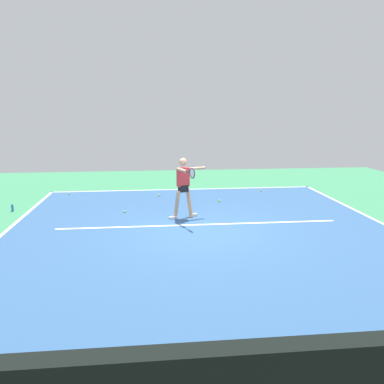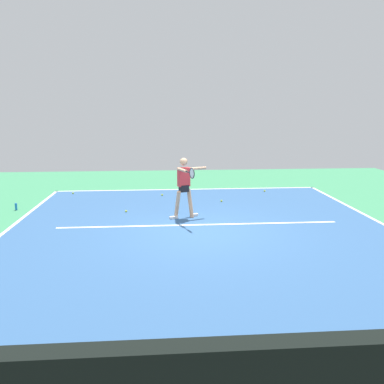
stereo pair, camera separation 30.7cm
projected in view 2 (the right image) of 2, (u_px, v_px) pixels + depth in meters
name	position (u px, v px, depth m)	size (l,w,h in m)	color
ground_plane	(201.00, 231.00, 10.29)	(20.94, 20.94, 0.00)	#388456
court_surface	(201.00, 231.00, 10.29)	(10.27, 11.00, 0.00)	#2D5484
court_line_baseline_near	(187.00, 189.00, 15.61)	(10.27, 0.10, 0.01)	white
court_line_baseline_far	(244.00, 361.00, 4.97)	(10.27, 0.10, 0.01)	white
court_line_sideline_right	(0.00, 235.00, 9.91)	(0.10, 11.00, 0.01)	white
court_line_service	(199.00, 225.00, 10.82)	(7.70, 0.10, 0.01)	white
court_line_centre_mark	(188.00, 190.00, 15.42)	(0.10, 0.30, 0.01)	white
tennis_player	(184.00, 184.00, 11.33)	(1.11, 1.34, 1.77)	tan
tennis_ball_by_baseline	(73.00, 193.00, 14.76)	(0.07, 0.07, 0.07)	#C6E53D
tennis_ball_near_service_line	(265.00, 191.00, 15.16)	(0.07, 0.07, 0.07)	yellow
tennis_ball_near_player	(126.00, 211.00, 12.15)	(0.07, 0.07, 0.07)	yellow
tennis_ball_centre_court	(221.00, 201.00, 13.50)	(0.07, 0.07, 0.07)	#CCE033
tennis_ball_by_sideline	(162.00, 195.00, 14.46)	(0.07, 0.07, 0.07)	#CCE033
water_bottle	(16.00, 207.00, 12.39)	(0.07, 0.07, 0.22)	blue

